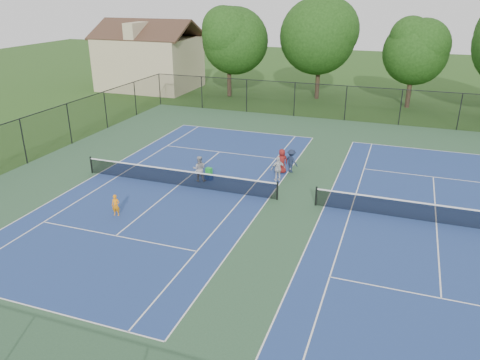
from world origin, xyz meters
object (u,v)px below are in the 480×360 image
(tree_back_b, at_px, (321,33))
(instructor, at_px, (199,169))
(bystander_a, at_px, (278,169))
(ball_hopper, at_px, (209,171))
(tree_back_c, at_px, (415,49))
(child_player, at_px, (116,205))
(clapboard_house, at_px, (150,61))
(bystander_c, at_px, (282,161))
(ball_crate, at_px, (209,177))
(tree_back_a, at_px, (229,37))
(bystander_b, at_px, (291,161))

(tree_back_b, relative_size, instructor, 6.45)
(bystander_a, xyz_separation_m, ball_hopper, (-3.92, -1.22, -0.23))
(tree_back_c, bearing_deg, child_player, -114.00)
(tree_back_c, xyz_separation_m, bystander_a, (-6.75, -22.36, -4.72))
(bystander_a, height_order, ball_hopper, bystander_a)
(clapboard_house, distance_m, child_player, 33.17)
(clapboard_house, distance_m, bystander_c, 29.87)
(bystander_c, bearing_deg, ball_crate, 0.98)
(instructor, relative_size, ball_hopper, 3.72)
(tree_back_a, height_order, child_player, tree_back_a)
(clapboard_house, height_order, instructor, clapboard_house)
(tree_back_a, xyz_separation_m, ball_crate, (7.33, -22.57, -5.87))
(tree_back_b, height_order, bystander_a, tree_back_b)
(child_player, height_order, ball_crate, child_player)
(tree_back_c, relative_size, ball_crate, 20.38)
(tree_back_b, distance_m, bystander_a, 24.18)
(bystander_a, distance_m, ball_crate, 4.15)
(instructor, bearing_deg, tree_back_a, -91.26)
(bystander_c, distance_m, ball_hopper, 4.58)
(tree_back_a, height_order, tree_back_c, tree_back_a)
(tree_back_a, xyz_separation_m, tree_back_b, (9.00, 2.00, 0.56))
(ball_crate, distance_m, ball_hopper, 0.37)
(ball_crate, bearing_deg, ball_hopper, 0.00)
(clapboard_house, relative_size, child_player, 9.60)
(child_player, height_order, ball_hopper, child_player)
(tree_back_b, bearing_deg, child_player, -97.75)
(tree_back_c, xyz_separation_m, bystander_b, (-6.36, -20.69, -4.74))
(instructor, distance_m, bystander_b, 5.77)
(child_player, height_order, bystander_b, bystander_b)
(bystander_a, bearing_deg, tree_back_b, -119.54)
(instructor, height_order, ball_hopper, instructor)
(clapboard_house, bearing_deg, tree_back_c, 0.00)
(bystander_b, distance_m, ball_crate, 5.22)
(tree_back_c, distance_m, bystander_c, 22.59)
(clapboard_house, xyz_separation_m, ball_crate, (17.33, -23.57, -2.93))
(tree_back_b, relative_size, bystander_b, 6.81)
(tree_back_b, bearing_deg, tree_back_c, -6.34)
(bystander_b, bearing_deg, child_player, 81.27)
(bystander_c, xyz_separation_m, ball_crate, (-3.79, -2.58, -0.60))
(clapboard_house, xyz_separation_m, instructor, (16.88, -23.95, -2.31))
(tree_back_c, distance_m, clapboard_house, 28.10)
(bystander_a, bearing_deg, tree_back_c, -141.84)
(tree_back_c, height_order, ball_crate, tree_back_c)
(tree_back_b, distance_m, bystander_c, 22.85)
(tree_back_b, height_order, tree_back_c, tree_back_b)
(ball_hopper, bearing_deg, ball_crate, 0.00)
(child_player, relative_size, bystander_b, 0.76)
(tree_back_c, relative_size, ball_hopper, 20.10)
(tree_back_b, height_order, ball_hopper, tree_back_b)
(instructor, xyz_separation_m, bystander_a, (4.37, 1.59, -0.01))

